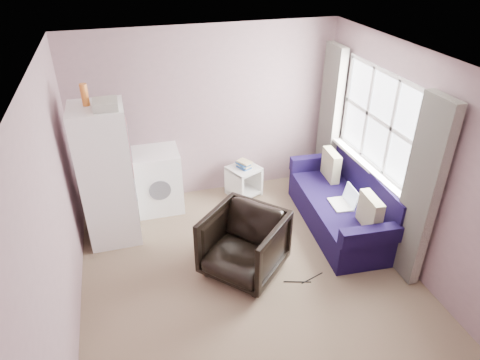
{
  "coord_description": "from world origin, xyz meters",
  "views": [
    {
      "loc": [
        -1.15,
        -3.56,
        3.55
      ],
      "look_at": [
        0.05,
        0.6,
        1.0
      ],
      "focal_mm": 32.0,
      "sensor_mm": 36.0,
      "label": 1
    }
  ],
  "objects_px": {
    "armchair": "(244,242)",
    "fridge": "(107,175)",
    "washing_machine": "(157,178)",
    "side_table": "(244,179)",
    "sofa": "(346,206)"
  },
  "relations": [
    {
      "from": "sofa",
      "to": "armchair",
      "type": "bearing_deg",
      "value": -158.8
    },
    {
      "from": "armchair",
      "to": "sofa",
      "type": "xyz_separation_m",
      "value": [
        1.59,
        0.49,
        -0.11
      ]
    },
    {
      "from": "armchair",
      "to": "sofa",
      "type": "bearing_deg",
      "value": 63.32
    },
    {
      "from": "washing_machine",
      "to": "sofa",
      "type": "bearing_deg",
      "value": -25.76
    },
    {
      "from": "fridge",
      "to": "sofa",
      "type": "distance_m",
      "value": 3.15
    },
    {
      "from": "side_table",
      "to": "fridge",
      "type": "bearing_deg",
      "value": -164.92
    },
    {
      "from": "armchair",
      "to": "sofa",
      "type": "relative_size",
      "value": 0.42
    },
    {
      "from": "fridge",
      "to": "sofa",
      "type": "xyz_separation_m",
      "value": [
        3.02,
        -0.64,
        -0.6
      ]
    },
    {
      "from": "armchair",
      "to": "washing_machine",
      "type": "distance_m",
      "value": 1.85
    },
    {
      "from": "washing_machine",
      "to": "side_table",
      "type": "bearing_deg",
      "value": -0.72
    },
    {
      "from": "washing_machine",
      "to": "side_table",
      "type": "distance_m",
      "value": 1.3
    },
    {
      "from": "washing_machine",
      "to": "side_table",
      "type": "relative_size",
      "value": 1.57
    },
    {
      "from": "armchair",
      "to": "fridge",
      "type": "xyz_separation_m",
      "value": [
        -1.43,
        1.13,
        0.5
      ]
    },
    {
      "from": "armchair",
      "to": "fridge",
      "type": "distance_m",
      "value": 1.89
    },
    {
      "from": "armchair",
      "to": "side_table",
      "type": "bearing_deg",
      "value": 119.81
    }
  ]
}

